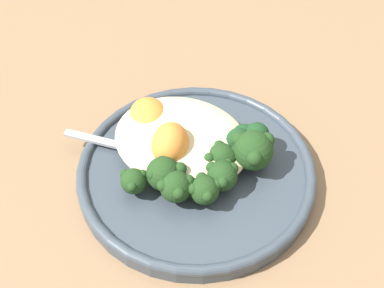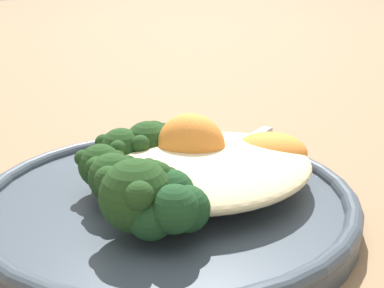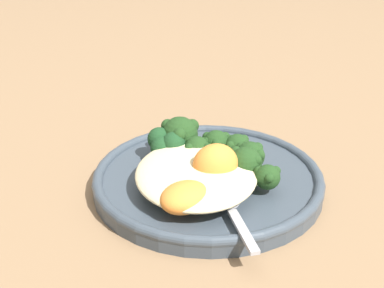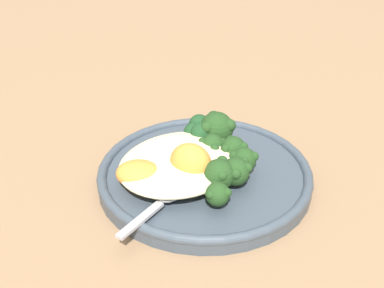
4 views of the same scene
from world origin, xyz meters
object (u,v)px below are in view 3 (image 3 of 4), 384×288
object	(u,v)px
broccoli_stalk_4	(213,149)
sweet_potato_chunk_0	(215,165)
sweet_potato_chunk_1	(185,197)
plate	(205,179)
broccoli_stalk_2	(236,161)
quinoa_mound	(196,173)
kale_tuft	(168,143)
broccoli_stalk_1	(237,164)
spoon	(230,205)
broccoli_stalk_6	(196,155)
broccoli_stalk_7	(181,137)
broccoli_stalk_5	(197,156)
broccoli_stalk_3	(228,154)
broccoli_stalk_0	(248,177)

from	to	relation	value
broccoli_stalk_4	sweet_potato_chunk_0	distance (m)	0.06
sweet_potato_chunk_1	plate	bearing A→B (deg)	-15.31
sweet_potato_chunk_1	broccoli_stalk_2	bearing A→B (deg)	-36.72
quinoa_mound	kale_tuft	world-z (taller)	kale_tuft
broccoli_stalk_1	spoon	bearing A→B (deg)	-115.73
broccoli_stalk_6	sweet_potato_chunk_0	size ratio (longest dim) A/B	1.68
broccoli_stalk_2	broccoli_stalk_4	xyz separation A→B (m)	(0.03, 0.02, -0.00)
quinoa_mound	sweet_potato_chunk_1	size ratio (longest dim) A/B	2.86
broccoli_stalk_7	sweet_potato_chunk_1	world-z (taller)	broccoli_stalk_7
broccoli_stalk_5	broccoli_stalk_6	xyz separation A→B (m)	(0.00, 0.00, -0.00)
spoon	broccoli_stalk_3	bearing A→B (deg)	164.11
broccoli_stalk_6	broccoli_stalk_7	world-z (taller)	broccoli_stalk_7
broccoli_stalk_7	sweet_potato_chunk_1	size ratio (longest dim) A/B	1.99
broccoli_stalk_5	sweet_potato_chunk_1	size ratio (longest dim) A/B	1.53
quinoa_mound	broccoli_stalk_6	bearing A→B (deg)	-0.12
broccoli_stalk_1	kale_tuft	world-z (taller)	broccoli_stalk_1
plate	sweet_potato_chunk_0	size ratio (longest dim) A/B	5.23
broccoli_stalk_0	broccoli_stalk_6	world-z (taller)	broccoli_stalk_6
quinoa_mound	broccoli_stalk_3	distance (m)	0.06
sweet_potato_chunk_0	quinoa_mound	bearing A→B (deg)	86.81
broccoli_stalk_3	spoon	size ratio (longest dim) A/B	0.79
broccoli_stalk_7	spoon	world-z (taller)	broccoli_stalk_7
broccoli_stalk_1	spoon	world-z (taller)	broccoli_stalk_1
broccoli_stalk_2	sweet_potato_chunk_1	size ratio (longest dim) A/B	1.92
broccoli_stalk_1	sweet_potato_chunk_0	xyz separation A→B (m)	(-0.01, 0.02, 0.01)
plate	broccoli_stalk_1	size ratio (longest dim) A/B	3.03
quinoa_mound	broccoli_stalk_7	size ratio (longest dim) A/B	1.44
quinoa_mound	kale_tuft	distance (m)	0.07
broccoli_stalk_5	spoon	xyz separation A→B (m)	(-0.09, -0.03, -0.01)
broccoli_stalk_1	broccoli_stalk_6	world-z (taller)	broccoli_stalk_1
quinoa_mound	sweet_potato_chunk_1	xyz separation A→B (m)	(-0.05, 0.01, 0.00)
broccoli_stalk_2	quinoa_mound	bearing A→B (deg)	-178.96
broccoli_stalk_2	broccoli_stalk_4	size ratio (longest dim) A/B	1.19
broccoli_stalk_2	sweet_potato_chunk_0	xyz separation A→B (m)	(-0.02, 0.02, 0.01)
broccoli_stalk_6	broccoli_stalk_7	distance (m)	0.04
quinoa_mound	broccoli_stalk_3	bearing A→B (deg)	-39.80
broccoli_stalk_0	broccoli_stalk_1	distance (m)	0.02
broccoli_stalk_0	spoon	bearing A→B (deg)	-108.09
plate	broccoli_stalk_6	xyz separation A→B (m)	(0.01, 0.01, 0.02)
broccoli_stalk_7	quinoa_mound	bearing A→B (deg)	179.76
plate	broccoli_stalk_5	size ratio (longest dim) A/B	3.17
sweet_potato_chunk_1	spoon	distance (m)	0.05
broccoli_stalk_6	broccoli_stalk_3	bearing A→B (deg)	-86.62
plate	spoon	xyz separation A→B (m)	(-0.08, -0.02, 0.01)
broccoli_stalk_1	sweet_potato_chunk_0	world-z (taller)	sweet_potato_chunk_0
plate	broccoli_stalk_7	xyz separation A→B (m)	(0.04, 0.03, 0.03)
plate	broccoli_stalk_0	xyz separation A→B (m)	(-0.03, -0.04, 0.02)
broccoli_stalk_0	sweet_potato_chunk_1	bearing A→B (deg)	-137.48
broccoli_stalk_3	broccoli_stalk_4	world-z (taller)	broccoli_stalk_4
broccoli_stalk_7	kale_tuft	xyz separation A→B (m)	(-0.01, 0.01, -0.00)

